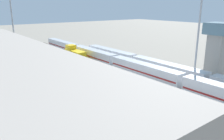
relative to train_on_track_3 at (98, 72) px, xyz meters
The scene contains 15 objects.
ground_plane 4.15m from the train_on_track_3, 136.47° to the right, with size 400.00×400.00×0.00m, color gray.
track_bed_0 15.35m from the train_on_track_3, 99.95° to the right, with size 140.00×2.80×0.12m, color #4C443D.
track_bed_1 10.52m from the train_on_track_3, 104.74° to the right, with size 140.00×2.80×0.12m, color #4C443D.
track_bed_2 5.98m from the train_on_track_3, 117.76° to the right, with size 140.00×2.80×0.12m, color #4C443D.
track_bed_3 3.28m from the train_on_track_3, behind, with size 140.00×2.80×0.12m, color #4C443D.
track_bed_4 5.98m from the train_on_track_3, 117.76° to the left, with size 140.00×2.80×0.12m, color #4C443D.
track_bed_5 10.52m from the train_on_track_3, 104.74° to the left, with size 140.00×2.80×0.12m, color #3D3833.
train_on_track_3 is the anchor object (origin of this frame).
train_on_track_0 24.38m from the train_on_track_3, 142.03° to the right, with size 90.60×3.06×4.40m.
train_on_track_5 13.30m from the train_on_track_3, 131.20° to the left, with size 47.20×3.06×5.00m.
train_on_track_4 19.01m from the train_on_track_3, 15.25° to the left, with size 47.20×3.00×3.80m.
train_on_track_1 11.61m from the train_on_track_3, 59.47° to the right, with size 95.60×3.06×3.80m.
train_on_track_2 22.27m from the train_on_track_3, 12.98° to the right, with size 10.00×3.00×5.00m.
light_mast_0 28.08m from the train_on_track_3, 131.06° to the right, with size 2.80×0.70×26.62m.
control_tower 31.74m from the train_on_track_3, 120.45° to the right, with size 6.00×6.00×14.00m.
Camera 1 is at (-43.22, 32.65, 18.00)m, focal length 36.27 mm.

